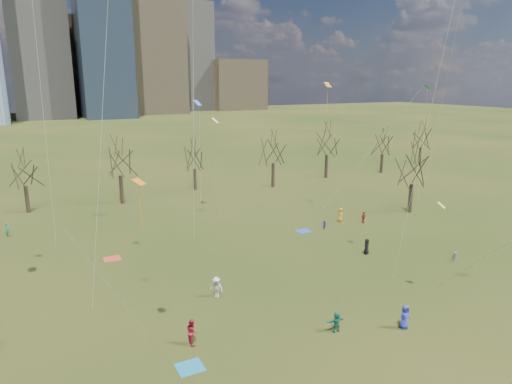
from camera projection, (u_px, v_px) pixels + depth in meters
name	position (u px, v px, depth m)	size (l,w,h in m)	color
ground	(331.00, 319.00, 33.43)	(500.00, 500.00, 0.00)	black
downtown_skyline	(49.00, 29.00, 204.85)	(212.50, 78.00, 118.00)	slate
bare_tree_row	(174.00, 160.00, 64.06)	(113.04, 29.80, 9.50)	black
blanket_teal	(190.00, 367.00, 27.83)	(1.60, 1.50, 0.03)	#186E94
blanket_navy	(304.00, 231.00, 52.84)	(1.60, 1.50, 0.03)	#2344A5
blanket_crimson	(112.00, 259.00, 44.72)	(1.60, 1.50, 0.03)	#AF3B23
person_0	(405.00, 317.00, 32.04)	(0.85, 0.56, 1.75)	#2631A5
person_2	(192.00, 331.00, 30.15)	(0.87, 0.68, 1.80)	#A5172A
person_3	(455.00, 257.00, 43.88)	(0.67, 0.38, 1.04)	slate
person_5	(336.00, 322.00, 31.63)	(1.39, 0.44, 1.49)	#186F5F
person_6	(367.00, 246.00, 45.80)	(0.79, 0.51, 1.61)	black
person_8	(324.00, 225.00, 53.45)	(0.51, 0.40, 1.06)	#3128AE
person_9	(216.00, 287.00, 36.67)	(1.12, 0.64, 1.73)	silver
person_10	(363.00, 217.00, 55.80)	(0.82, 0.34, 1.41)	#A71B17
person_12	(340.00, 215.00, 56.25)	(0.85, 0.56, 1.75)	orange
person_13	(7.00, 230.00, 50.67)	(0.60, 0.39, 1.64)	#1A7855
kites_airborne	(284.00, 122.00, 42.24)	(63.16, 39.42, 32.44)	orange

